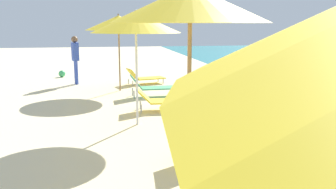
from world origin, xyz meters
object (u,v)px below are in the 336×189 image
object	(u,v)px
umbrella_fourth	(136,23)
lounger_farthest_inland	(152,86)
lounger_third_shoreside	(222,144)
beach_ball	(62,74)
person_walking_far	(75,55)
umbrella_third	(190,5)
lounger_fourth_shoreside	(163,99)
lounger_farthest_shoreside	(145,77)
umbrella_farthest	(118,23)

from	to	relation	value
umbrella_fourth	lounger_farthest_inland	bearing A→B (deg)	76.01
lounger_third_shoreside	beach_ball	xyz separation A→B (m)	(-3.59, 10.45, -0.15)
person_walking_far	umbrella_third	bearing A→B (deg)	-92.87
lounger_fourth_shoreside	lounger_farthest_shoreside	bearing A→B (deg)	93.13
lounger_farthest_shoreside	person_walking_far	world-z (taller)	person_walking_far
lounger_third_shoreside	beach_ball	size ratio (longest dim) A/B	5.50
lounger_farthest_shoreside	beach_ball	distance (m)	4.06
lounger_farthest_shoreside	person_walking_far	distance (m)	2.70
lounger_fourth_shoreside	lounger_farthest_inland	xyz separation A→B (m)	(-0.01, 1.87, 0.03)
umbrella_farthest	beach_ball	world-z (taller)	umbrella_farthest
umbrella_fourth	lounger_fourth_shoreside	bearing A→B (deg)	57.71
lounger_farthest_inland	person_walking_far	xyz separation A→B (m)	(-2.48, 2.85, 0.78)
umbrella_farthest	lounger_farthest_shoreside	size ratio (longest dim) A/B	1.71
lounger_third_shoreside	umbrella_farthest	size ratio (longest dim) A/B	0.61
person_walking_far	umbrella_farthest	bearing A→B (deg)	-60.93
lounger_third_shoreside	umbrella_farthest	xyz separation A→B (m)	(-1.32, 6.80, 1.97)
umbrella_third	lounger_farthest_inland	distance (m)	7.21
umbrella_third	lounger_third_shoreside	xyz separation A→B (m)	(0.88, 1.29, -2.15)
lounger_third_shoreside	umbrella_fourth	xyz separation A→B (m)	(-1.15, 2.48, 1.96)
umbrella_fourth	person_walking_far	xyz separation A→B (m)	(-1.71, 5.96, -1.15)
umbrella_third	umbrella_farthest	distance (m)	8.11
lounger_third_shoreside	lounger_farthest_inland	distance (m)	5.60
umbrella_third	umbrella_fourth	xyz separation A→B (m)	(-0.27, 3.77, -0.19)
umbrella_third	umbrella_fourth	world-z (taller)	umbrella_third
lounger_third_shoreside	lounger_farthest_shoreside	world-z (taller)	lounger_third_shoreside
umbrella_third	person_walking_far	size ratio (longest dim) A/B	1.52
lounger_fourth_shoreside	umbrella_farthest	world-z (taller)	umbrella_farthest
umbrella_fourth	beach_ball	size ratio (longest dim) A/B	8.93
lounger_fourth_shoreside	umbrella_fourth	bearing A→B (deg)	-118.60
lounger_third_shoreside	lounger_fourth_shoreside	world-z (taller)	lounger_third_shoreside
lounger_fourth_shoreside	lounger_farthest_shoreside	size ratio (longest dim) A/B	1.00
umbrella_farthest	person_walking_far	size ratio (longest dim) A/B	1.43
umbrella_third	lounger_farthest_shoreside	world-z (taller)	umbrella_third
lounger_third_shoreside	person_walking_far	bearing A→B (deg)	113.47
umbrella_third	person_walking_far	bearing A→B (deg)	101.49
lounger_farthest_inland	lounger_fourth_shoreside	bearing A→B (deg)	-90.43
lounger_farthest_inland	beach_ball	distance (m)	5.83
umbrella_fourth	lounger_farthest_inland	xyz separation A→B (m)	(0.77, 3.11, -1.93)
umbrella_third	beach_ball	xyz separation A→B (m)	(-2.71, 11.74, -2.30)
lounger_fourth_shoreside	beach_ball	xyz separation A→B (m)	(-3.22, 6.73, -0.15)
lounger_fourth_shoreside	lounger_farthest_inland	world-z (taller)	lounger_farthest_inland
lounger_farthest_inland	beach_ball	bearing A→B (deg)	122.77
lounger_fourth_shoreside	person_walking_far	world-z (taller)	person_walking_far
lounger_farthest_shoreside	person_walking_far	bearing A→B (deg)	156.99
umbrella_fourth	lounger_farthest_inland	distance (m)	3.74
beach_ball	umbrella_third	bearing A→B (deg)	-77.00
umbrella_fourth	umbrella_farthest	distance (m)	4.33
umbrella_farthest	lounger_farthest_inland	xyz separation A→B (m)	(0.94, -1.22, -1.94)
umbrella_third	umbrella_farthest	size ratio (longest dim) A/B	1.06
umbrella_third	lounger_fourth_shoreside	size ratio (longest dim) A/B	1.81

